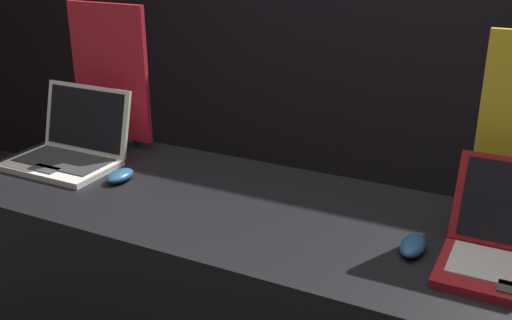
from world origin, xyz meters
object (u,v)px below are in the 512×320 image
laptop_front (71,146)px  mouse_back (413,246)px  mouse_front (120,176)px  promo_stand_front (111,78)px

laptop_front → mouse_back: 1.21m
laptop_front → mouse_front: 0.26m
promo_stand_front → mouse_back: promo_stand_front is taller
laptop_front → promo_stand_front: bearing=90.0°
promo_stand_front → mouse_back: (1.21, -0.32, -0.23)m
laptop_front → promo_stand_front: size_ratio=0.70×
laptop_front → mouse_back: (1.21, -0.09, -0.04)m
laptop_front → promo_stand_front: 0.30m
laptop_front → mouse_back: size_ratio=3.09×
laptop_front → mouse_front: size_ratio=3.22×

